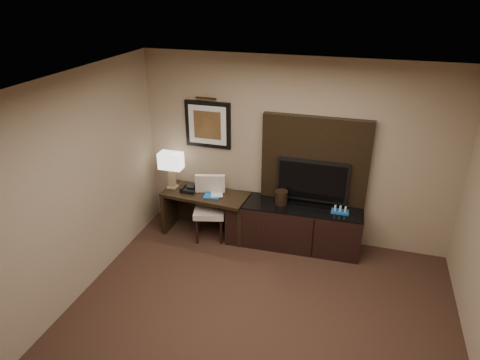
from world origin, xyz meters
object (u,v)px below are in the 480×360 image
at_px(minibar_tray, 340,210).
at_px(desk_phone, 189,188).
at_px(desk_chair, 210,211).
at_px(desk, 206,213).
at_px(ice_bucket, 281,197).
at_px(tv, 312,181).
at_px(table_lamp, 172,172).
at_px(credenza, 293,225).

bearing_deg(minibar_tray, desk_phone, -179.06).
bearing_deg(desk_phone, desk_chair, -17.20).
height_order(desk, ice_bucket, ice_bucket).
relative_size(tv, desk_chair, 1.07).
xyz_separation_m(tv, table_lamp, (-2.10, -0.15, -0.08)).
relative_size(desk, ice_bucket, 6.30).
bearing_deg(table_lamp, ice_bucket, 0.05).
height_order(credenza, minibar_tray, minibar_tray).
bearing_deg(table_lamp, minibar_tray, -0.37).
relative_size(desk, minibar_tray, 5.29).
xyz_separation_m(credenza, desk_phone, (-1.61, -0.06, 0.41)).
bearing_deg(desk, credenza, 6.39).
bearing_deg(desk_chair, table_lamp, 151.48).
distance_m(credenza, minibar_tray, 0.74).
bearing_deg(desk, minibar_tray, 5.06).
bearing_deg(credenza, tv, 31.70).
height_order(credenza, desk_phone, desk_phone).
xyz_separation_m(desk_phone, minibar_tray, (2.24, 0.04, -0.03)).
distance_m(credenza, table_lamp, 1.99).
relative_size(credenza, minibar_tray, 7.99).
xyz_separation_m(desk, desk_chair, (0.11, -0.11, 0.12)).
bearing_deg(tv, desk, -173.03).
bearing_deg(desk_phone, table_lamp, 168.27).
bearing_deg(minibar_tray, ice_bucket, 178.77).
xyz_separation_m(credenza, minibar_tray, (0.64, -0.02, 0.38)).
xyz_separation_m(desk, table_lamp, (-0.55, 0.04, 0.60)).
relative_size(tv, table_lamp, 1.93).
xyz_separation_m(desk_chair, ice_bucket, (1.04, 0.16, 0.30)).
relative_size(credenza, desk_chair, 2.07).
bearing_deg(tv, ice_bucket, -160.35).
distance_m(credenza, tv, 0.73).
bearing_deg(credenza, minibar_tray, -4.07).
distance_m(tv, desk_chair, 1.58).
bearing_deg(tv, desk_chair, -168.13).
xyz_separation_m(desk_chair, minibar_tray, (1.88, 0.14, 0.24)).
distance_m(credenza, desk_chair, 1.26).
height_order(desk, minibar_tray, minibar_tray).
relative_size(credenza, table_lamp, 3.72).
bearing_deg(ice_bucket, desk_phone, -177.77).
bearing_deg(desk, desk_phone, -173.70).
bearing_deg(table_lamp, desk, -4.59).
relative_size(desk_chair, table_lamp, 1.80).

